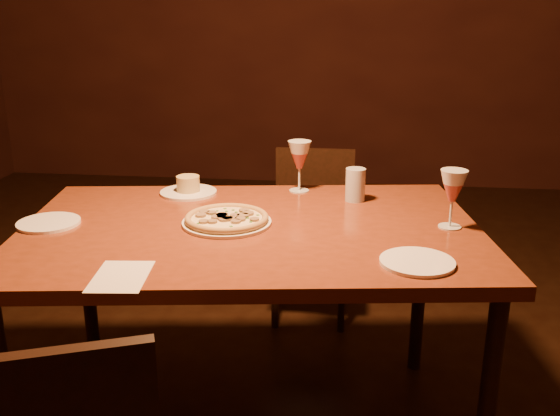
# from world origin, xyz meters

# --- Properties ---
(back_wall) EXTENTS (6.00, 0.04, 3.00)m
(back_wall) POSITION_xyz_m (0.00, 3.50, 1.50)
(back_wall) COLOR #3D1A13
(back_wall) RESTS_ON floor
(dining_table) EXTENTS (1.60, 1.15, 0.80)m
(dining_table) POSITION_xyz_m (-0.20, 0.09, 0.73)
(dining_table) COLOR brown
(dining_table) RESTS_ON floor
(chair_far) EXTENTS (0.39, 0.39, 0.81)m
(chair_far) POSITION_xyz_m (-0.06, 1.09, 0.46)
(chair_far) COLOR black
(chair_far) RESTS_ON floor
(pizza_plate) EXTENTS (0.29, 0.29, 0.03)m
(pizza_plate) POSITION_xyz_m (-0.28, 0.10, 0.81)
(pizza_plate) COLOR white
(pizza_plate) RESTS_ON dining_table
(ramekin_saucer) EXTENTS (0.21, 0.21, 0.07)m
(ramekin_saucer) POSITION_xyz_m (-0.49, 0.43, 0.82)
(ramekin_saucer) COLOR white
(ramekin_saucer) RESTS_ON dining_table
(wine_glass_far) EXTENTS (0.09, 0.09, 0.20)m
(wine_glass_far) POSITION_xyz_m (-0.07, 0.51, 0.89)
(wine_glass_far) COLOR #A54544
(wine_glass_far) RESTS_ON dining_table
(wine_glass_right) EXTENTS (0.09, 0.09, 0.19)m
(wine_glass_right) POSITION_xyz_m (0.45, 0.15, 0.89)
(wine_glass_right) COLOR #A54544
(wine_glass_right) RESTS_ON dining_table
(water_tumbler) EXTENTS (0.07, 0.07, 0.12)m
(water_tumbler) POSITION_xyz_m (0.14, 0.41, 0.86)
(water_tumbler) COLOR #B5BDC6
(water_tumbler) RESTS_ON dining_table
(side_plate_left) EXTENTS (0.20, 0.20, 0.01)m
(side_plate_left) POSITION_xyz_m (-0.86, 0.03, 0.80)
(side_plate_left) COLOR white
(side_plate_left) RESTS_ON dining_table
(side_plate_near) EXTENTS (0.21, 0.21, 0.01)m
(side_plate_near) POSITION_xyz_m (0.32, -0.16, 0.80)
(side_plate_near) COLOR white
(side_plate_near) RESTS_ON dining_table
(menu_card) EXTENTS (0.16, 0.22, 0.00)m
(menu_card) POSITION_xyz_m (-0.47, -0.34, 0.80)
(menu_card) COLOR silver
(menu_card) RESTS_ON dining_table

